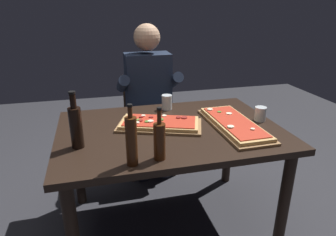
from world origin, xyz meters
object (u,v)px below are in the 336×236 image
object	(u,v)px
tumbler_near_camera	(167,103)
dining_table	(170,142)
pizza_rectangular_front	(160,124)
wine_bottle_dark	(159,140)
pizza_rectangular_left	(234,124)
oil_bottle_amber	(131,140)
tumbler_far_side	(260,115)
seated_diner	(149,95)
diner_chair	(147,118)
vinegar_bottle_green	(76,126)

from	to	relation	value
tumbler_near_camera	dining_table	bearing A→B (deg)	-100.86
pizza_rectangular_front	wine_bottle_dark	xyz separation A→B (m)	(-0.09, -0.41, 0.08)
pizza_rectangular_front	tumbler_near_camera	distance (m)	0.34
pizza_rectangular_left	pizza_rectangular_front	bearing A→B (deg)	164.97
oil_bottle_amber	tumbler_near_camera	xyz separation A→B (m)	(0.36, 0.74, -0.08)
pizza_rectangular_front	tumbler_far_side	distance (m)	0.68
tumbler_far_side	seated_diner	world-z (taller)	seated_diner
diner_chair	seated_diner	distance (m)	0.28
seated_diner	oil_bottle_amber	bearing A→B (deg)	-104.90
oil_bottle_amber	tumbler_far_side	xyz separation A→B (m)	(0.92, 0.37, -0.09)
pizza_rectangular_left	tumbler_near_camera	world-z (taller)	tumbler_near_camera
pizza_rectangular_left	seated_diner	size ratio (longest dim) A/B	0.48
pizza_rectangular_left	seated_diner	bearing A→B (deg)	115.84
pizza_rectangular_front	diner_chair	distance (m)	0.86
tumbler_far_side	oil_bottle_amber	bearing A→B (deg)	-158.04
seated_diner	wine_bottle_dark	bearing A→B (deg)	-98.11
pizza_rectangular_left	tumbler_near_camera	distance (m)	0.55
pizza_rectangular_front	tumbler_near_camera	world-z (taller)	tumbler_near_camera
pizza_rectangular_left	diner_chair	bearing A→B (deg)	112.90
tumbler_near_camera	tumbler_far_side	xyz separation A→B (m)	(0.56, -0.38, -0.01)
dining_table	wine_bottle_dark	world-z (taller)	wine_bottle_dark
vinegar_bottle_green	diner_chair	world-z (taller)	vinegar_bottle_green
dining_table	pizza_rectangular_left	xyz separation A→B (m)	(0.40, -0.08, 0.11)
wine_bottle_dark	seated_diner	bearing A→B (deg)	81.89
pizza_rectangular_left	oil_bottle_amber	distance (m)	0.77
vinegar_bottle_green	tumbler_far_side	xyz separation A→B (m)	(1.18, 0.11, -0.09)
dining_table	wine_bottle_dark	xyz separation A→B (m)	(-0.15, -0.37, 0.20)
pizza_rectangular_front	wine_bottle_dark	bearing A→B (deg)	-102.68
wine_bottle_dark	vinegar_bottle_green	world-z (taller)	vinegar_bottle_green
pizza_rectangular_front	pizza_rectangular_left	size ratio (longest dim) A/B	0.92
dining_table	vinegar_bottle_green	size ratio (longest dim) A/B	4.38
wine_bottle_dark	diner_chair	bearing A→B (deg)	82.68
dining_table	pizza_rectangular_front	size ratio (longest dim) A/B	2.37
oil_bottle_amber	diner_chair	world-z (taller)	oil_bottle_amber
wine_bottle_dark	oil_bottle_amber	size ratio (longest dim) A/B	0.89
vinegar_bottle_green	tumbler_far_side	size ratio (longest dim) A/B	3.35
wine_bottle_dark	vinegar_bottle_green	xyz separation A→B (m)	(-0.41, 0.24, 0.02)
diner_chair	seated_diner	xyz separation A→B (m)	(-0.00, -0.12, 0.26)
dining_table	vinegar_bottle_green	distance (m)	0.62
tumbler_far_side	seated_diner	xyz separation A→B (m)	(-0.62, 0.76, -0.04)
tumbler_near_camera	tumbler_far_side	size ratio (longest dim) A/B	1.15
oil_bottle_amber	pizza_rectangular_front	bearing A→B (deg)	61.51
diner_chair	tumbler_far_side	bearing A→B (deg)	-54.99
oil_bottle_amber	tumbler_far_side	distance (m)	0.99
tumbler_near_camera	diner_chair	size ratio (longest dim) A/B	0.13
seated_diner	vinegar_bottle_green	bearing A→B (deg)	-123.13
pizza_rectangular_front	seated_diner	world-z (taller)	seated_diner
vinegar_bottle_green	pizza_rectangular_front	bearing A→B (deg)	18.95
pizza_rectangular_left	tumbler_far_side	distance (m)	0.23
dining_table	pizza_rectangular_front	bearing A→B (deg)	145.03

